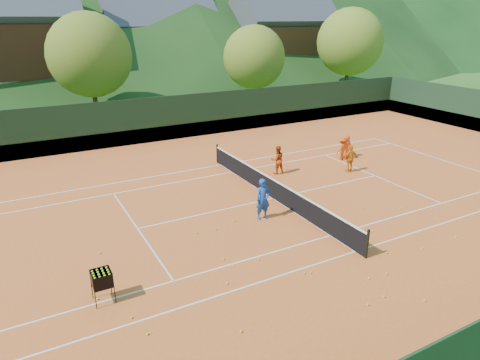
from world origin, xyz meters
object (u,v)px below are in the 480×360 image
student_a (277,160)px  tennis_net (273,188)px  chalet_mid (158,45)px  chalet_right (280,41)px  student_c (346,146)px  ball_hopper (102,279)px  student_b (350,159)px  coach (263,199)px  student_d (342,149)px

student_a → tennis_net: size_ratio=0.13×
chalet_mid → chalet_right: size_ratio=1.06×
chalet_mid → student_c: bearing=-87.9°
student_a → ball_hopper: 12.62m
ball_hopper → chalet_mid: (14.56, 38.09, 4.22)m
student_b → chalet_right: (14.38, 28.87, 4.49)m
tennis_net → chalet_mid: bearing=80.0°
student_c → tennis_net: 7.80m
student_b → ball_hopper: (-14.18, -5.22, -0.00)m
student_a → student_c: 5.13m
coach → chalet_mid: 36.61m
student_d → ball_hopper: size_ratio=1.38×
coach → student_b: coach is taller
coach → student_a: size_ratio=1.13×
student_b → ball_hopper: bearing=24.4°
chalet_right → student_d: bearing=-116.3°
student_c → coach: bearing=43.1°
student_a → coach: bearing=58.3°
coach → student_b: (7.16, 2.72, -0.13)m
student_c → student_d: (-0.50, -0.18, -0.01)m
coach → tennis_net: size_ratio=0.15×
chalet_mid → student_d: bearing=-88.8°
student_c → ball_hopper: student_c is taller
chalet_right → chalet_mid: bearing=164.1°
student_d → ball_hopper: bearing=8.2°
student_c → student_a: bearing=18.5°
student_a → student_d: bearing=-170.3°
tennis_net → ball_hopper: bearing=-154.4°
student_b → student_c: 2.53m
chalet_right → student_c: bearing=-115.6°
student_d → student_c: bearing=-177.0°
student_b → tennis_net: (-5.62, -1.13, -0.25)m
ball_hopper → chalet_right: bearing=50.1°
tennis_net → chalet_mid: size_ratio=0.95×
student_b → student_c: student_b is taller
coach → chalet_mid: size_ratio=0.14×
coach → student_b: 7.66m
tennis_net → chalet_right: bearing=56.3°
student_b → student_d: 2.10m
student_a → student_c: student_a is taller
student_b → student_a: bearing=-20.5°
chalet_right → coach: bearing=-124.3°
chalet_mid → student_b: bearing=-90.7°
student_c → tennis_net: bearing=38.2°
student_b → tennis_net: 5.74m
coach → student_c: 9.89m
coach → ball_hopper: (-7.02, -2.50, -0.13)m
student_a → student_d: size_ratio=1.12×
student_d → tennis_net: 7.27m
coach → chalet_mid: chalet_mid is taller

